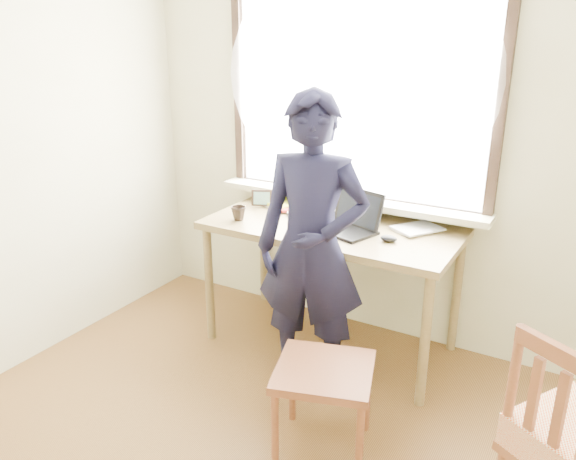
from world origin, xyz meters
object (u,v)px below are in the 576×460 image
Objects in this scene: mug_white at (318,209)px; mug_dark at (239,213)px; laptop at (350,221)px; person at (312,248)px; desk at (332,238)px; work_chair at (324,381)px.

mug_dark is (-0.39, -0.35, 0.00)m from mug_white.
laptop is 0.41m from person.
desk is 2.77× the size of work_chair.
laptop is at bearing 14.69° from mug_dark.
laptop is 3.73× the size of mug_white.
person is (-0.05, -0.41, -0.04)m from laptop.
desk is 0.20m from laptop.
work_chair is 0.74m from person.
mug_white is at bearing 101.99° from person.
mug_white is 0.52m from mug_dark.
desk is at bearing 166.33° from laptop.
person is at bearing -19.42° from mug_dark.
work_chair is at bearing -61.20° from mug_white.
person is (0.64, -0.23, -0.03)m from mug_dark.
mug_dark is at bearing 148.71° from person.
laptop is 0.74× the size of work_chair.
mug_white is at bearing 150.94° from laptop.
laptop reaches higher than work_chair.
laptop is (0.13, -0.03, 0.14)m from desk.
laptop is 0.71m from mug_dark.
mug_white is at bearing 118.80° from work_chair.
laptop reaches higher than mug_white.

